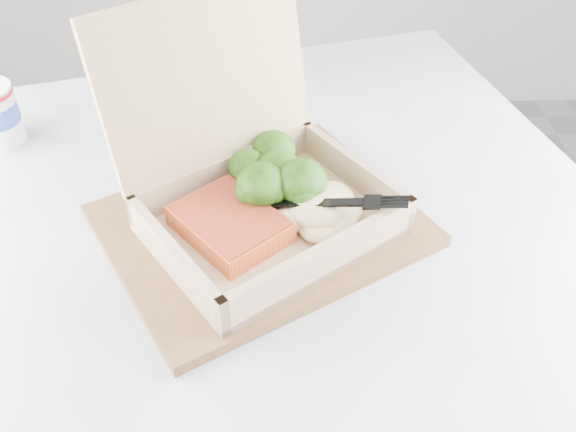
{
  "coord_description": "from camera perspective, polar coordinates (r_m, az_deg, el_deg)",
  "views": [
    {
      "loc": [
        -0.41,
        -0.03,
        1.24
      ],
      "look_at": [
        -0.4,
        0.48,
        0.79
      ],
      "focal_mm": 40.0,
      "sensor_mm": 36.0,
      "label": 1
    }
  ],
  "objects": [
    {
      "name": "serving_tray",
      "position": [
        0.72,
        -2.42,
        -0.84
      ],
      "size": [
        0.42,
        0.39,
        0.01
      ],
      "primitive_type": "cube",
      "rotation": [
        0.0,
        0.0,
        0.52
      ],
      "color": "brown",
      "rests_on": "cafe_table"
    },
    {
      "name": "mashed_potatoes",
      "position": [
        0.69,
        2.61,
        0.64
      ],
      "size": [
        0.1,
        0.09,
        0.04
      ],
      "primitive_type": "ellipsoid",
      "color": "#C9BB82",
      "rests_on": "takeout_container"
    },
    {
      "name": "cafe_table",
      "position": [
        0.87,
        -2.06,
        -10.84
      ],
      "size": [
        1.03,
        1.03,
        0.74
      ],
      "rotation": [
        0.0,
        0.0,
        0.26
      ],
      "color": "black",
      "rests_on": "floor"
    },
    {
      "name": "salmon_fillet",
      "position": [
        0.68,
        -5.22,
        -0.72
      ],
      "size": [
        0.14,
        0.14,
        0.02
      ],
      "primitive_type": "cube",
      "rotation": [
        0.0,
        0.0,
        0.7
      ],
      "color": "orange",
      "rests_on": "takeout_container"
    },
    {
      "name": "broccoli_pile",
      "position": [
        0.73,
        -0.85,
        3.55
      ],
      "size": [
        0.13,
        0.13,
        0.05
      ],
      "primitive_type": null,
      "color": "#356D18",
      "rests_on": "takeout_container"
    },
    {
      "name": "takeout_container",
      "position": [
        0.7,
        -3.47,
        3.86
      ],
      "size": [
        0.34,
        0.33,
        0.23
      ],
      "rotation": [
        0.0,
        0.0,
        0.61
      ],
      "color": "tan",
      "rests_on": "serving_tray"
    },
    {
      "name": "plastic_fork",
      "position": [
        0.68,
        0.26,
        1.39
      ],
      "size": [
        0.16,
        0.05,
        0.02
      ],
      "rotation": [
        0.0,
        0.0,
        4.49
      ],
      "color": "black",
      "rests_on": "mashed_potatoes"
    },
    {
      "name": "receipt",
      "position": [
        0.89,
        -4.64,
        7.43
      ],
      "size": [
        0.12,
        0.15,
        0.0
      ],
      "primitive_type": "cube",
      "rotation": [
        0.0,
        0.0,
        0.41
      ],
      "color": "white",
      "rests_on": "cafe_table"
    }
  ]
}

